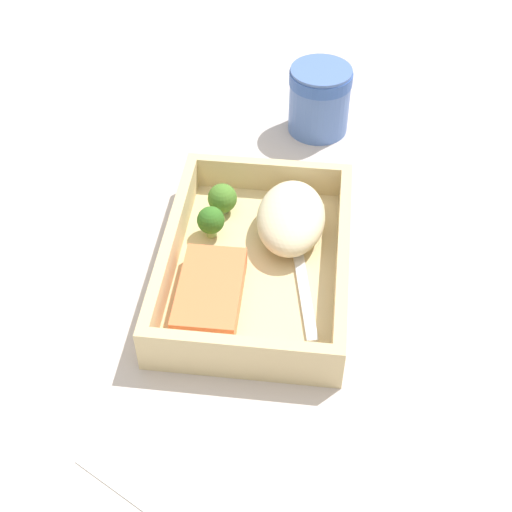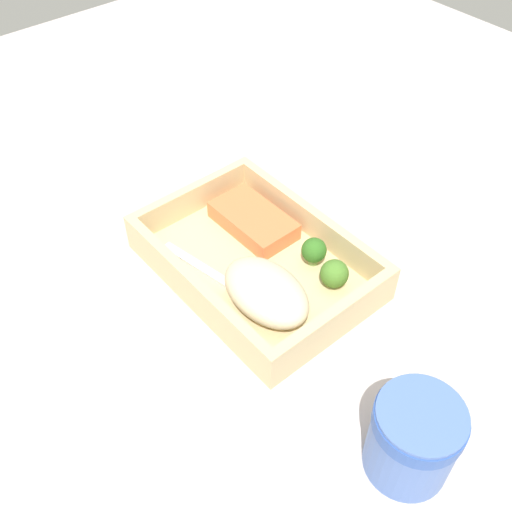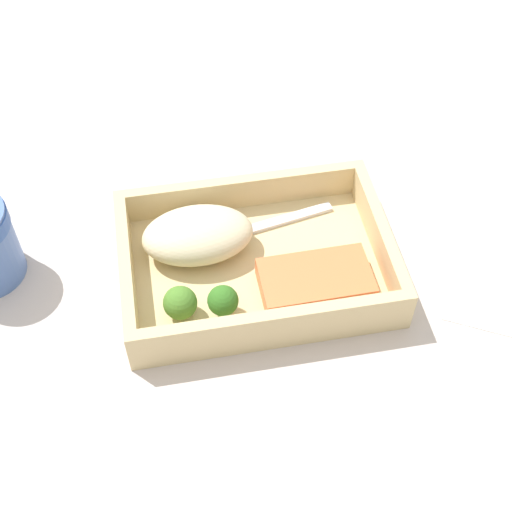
% 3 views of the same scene
% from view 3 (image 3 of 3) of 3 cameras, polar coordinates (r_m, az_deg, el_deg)
% --- Properties ---
extents(ground_plane, '(1.60, 1.60, 0.02)m').
position_cam_3_polar(ground_plane, '(0.75, -0.00, -1.79)').
color(ground_plane, beige).
extents(takeout_tray, '(0.27, 0.19, 0.01)m').
position_cam_3_polar(takeout_tray, '(0.74, -0.00, -1.03)').
color(takeout_tray, '#D2B986').
rests_on(takeout_tray, ground_plane).
extents(tray_rim, '(0.27, 0.19, 0.04)m').
position_cam_3_polar(tray_rim, '(0.72, -0.00, 0.21)').
color(tray_rim, '#D2B986').
rests_on(tray_rim, takeout_tray).
extents(salmon_fillet, '(0.11, 0.06, 0.02)m').
position_cam_3_polar(salmon_fillet, '(0.71, 4.77, -2.04)').
color(salmon_fillet, '#ED7141').
rests_on(salmon_fillet, takeout_tray).
extents(mashed_potatoes, '(0.11, 0.07, 0.05)m').
position_cam_3_polar(mashed_potatoes, '(0.73, -4.69, 1.68)').
color(mashed_potatoes, beige).
rests_on(mashed_potatoes, takeout_tray).
extents(broccoli_floret_1, '(0.03, 0.03, 0.04)m').
position_cam_3_polar(broccoli_floret_1, '(0.68, -2.66, -3.63)').
color(broccoli_floret_1, '#7D9F57').
rests_on(broccoli_floret_1, takeout_tray).
extents(broccoli_floret_2, '(0.03, 0.03, 0.04)m').
position_cam_3_polar(broccoli_floret_2, '(0.69, -6.09, -3.78)').
color(broccoli_floret_2, '#84A266').
rests_on(broccoli_floret_2, takeout_tray).
extents(fork, '(0.16, 0.05, 0.00)m').
position_cam_3_polar(fork, '(0.77, -0.11, 2.22)').
color(fork, silver).
rests_on(fork, takeout_tray).
extents(receipt_slip, '(0.13, 0.15, 0.00)m').
position_cam_3_polar(receipt_slip, '(0.77, 18.04, -1.86)').
color(receipt_slip, white).
rests_on(receipt_slip, ground_plane).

